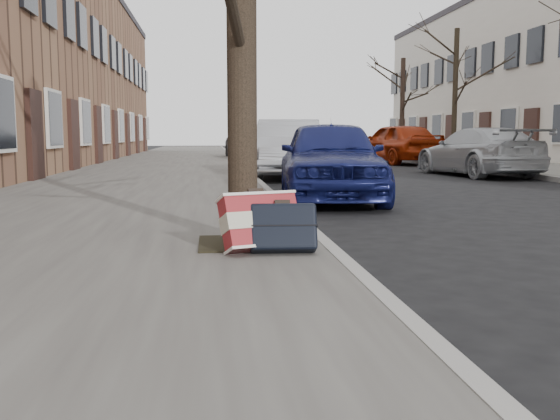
{
  "coord_description": "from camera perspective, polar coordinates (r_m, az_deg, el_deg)",
  "views": [
    {
      "loc": [
        -2.32,
        -4.42,
        1.11
      ],
      "look_at": [
        -1.73,
        0.8,
        0.48
      ],
      "focal_mm": 40.0,
      "sensor_mm": 36.0,
      "label": 1
    }
  ],
  "objects": [
    {
      "name": "car_near_front",
      "position": [
        10.62,
        4.58,
        4.64
      ],
      "size": [
        2.05,
        4.24,
        1.4
      ],
      "primitive_type": "imported",
      "rotation": [
        0.0,
        0.0,
        -0.1
      ],
      "color": "#121850",
      "rests_on": "ground"
    },
    {
      "name": "near_sidewalk",
      "position": [
        19.5,
        -10.55,
        3.69
      ],
      "size": [
        5.0,
        70.0,
        0.12
      ],
      "primitive_type": "cube",
      "color": "#67645E",
      "rests_on": "ground"
    },
    {
      "name": "car_near_mid",
      "position": [
        16.39,
        0.8,
        5.66
      ],
      "size": [
        2.26,
        4.78,
        1.51
      ],
      "primitive_type": "imported",
      "rotation": [
        0.0,
        0.0,
        -0.15
      ],
      "color": "#B4B6BC",
      "rests_on": "ground"
    },
    {
      "name": "car_far_front",
      "position": [
        17.72,
        17.62,
        5.08
      ],
      "size": [
        2.3,
        4.65,
        1.3
      ],
      "primitive_type": "imported",
      "rotation": [
        0.0,
        0.0,
        3.25
      ],
      "color": "#A8AAAF",
      "rests_on": "ground"
    },
    {
      "name": "car_far_back",
      "position": [
        24.38,
        10.6,
        6.0
      ],
      "size": [
        2.84,
        4.87,
        1.56
      ],
      "primitive_type": "imported",
      "rotation": [
        0.0,
        0.0,
        3.37
      ],
      "color": "#982609",
      "rests_on": "ground"
    },
    {
      "name": "tree_far_b",
      "position": [
        25.5,
        15.7,
        10.09
      ],
      "size": [
        0.2,
        0.2,
        5.05
      ],
      "primitive_type": "cylinder",
      "color": "black",
      "rests_on": "far_sidewalk"
    },
    {
      "name": "suitcase_red",
      "position": [
        5.29,
        -1.79,
        -1.13
      ],
      "size": [
        0.74,
        0.57,
        0.51
      ],
      "primitive_type": "cube",
      "rotation": [
        -0.42,
        0.0,
        0.36
      ],
      "color": "maroon",
      "rests_on": "near_sidewalk"
    },
    {
      "name": "car_near_back",
      "position": [
        27.56,
        -2.2,
        6.05
      ],
      "size": [
        2.65,
        5.19,
        1.4
      ],
      "primitive_type": "imported",
      "rotation": [
        0.0,
        0.0,
        0.07
      ],
      "color": "#3D3D42",
      "rests_on": "ground"
    },
    {
      "name": "ground",
      "position": [
        5.12,
        20.8,
        -6.11
      ],
      "size": [
        120.0,
        120.0,
        0.0
      ],
      "primitive_type": "plane",
      "color": "black",
      "rests_on": "ground"
    },
    {
      "name": "far_sidewalk",
      "position": [
        21.93,
        21.06,
        3.69
      ],
      "size": [
        4.0,
        70.0,
        0.12
      ],
      "primitive_type": "cube",
      "color": "gray",
      "rests_on": "ground"
    },
    {
      "name": "dirt_patch",
      "position": [
        5.72,
        -3.16,
        -3.02
      ],
      "size": [
        0.85,
        0.85,
        0.02
      ],
      "primitive_type": "cube",
      "color": "black",
      "rests_on": "near_sidewalk"
    },
    {
      "name": "suitcase_navy",
      "position": [
        5.23,
        0.27,
        -1.59
      ],
      "size": [
        0.58,
        0.36,
        0.44
      ],
      "primitive_type": "cube",
      "rotation": [
        -0.42,
        0.0,
        -0.05
      ],
      "color": "black",
      "rests_on": "near_sidewalk"
    },
    {
      "name": "tree_far_c",
      "position": [
        31.77,
        11.11,
        9.24
      ],
      "size": [
        0.23,
        0.23,
        4.72
      ],
      "primitive_type": "cylinder",
      "color": "black",
      "rests_on": "far_sidewalk"
    }
  ]
}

